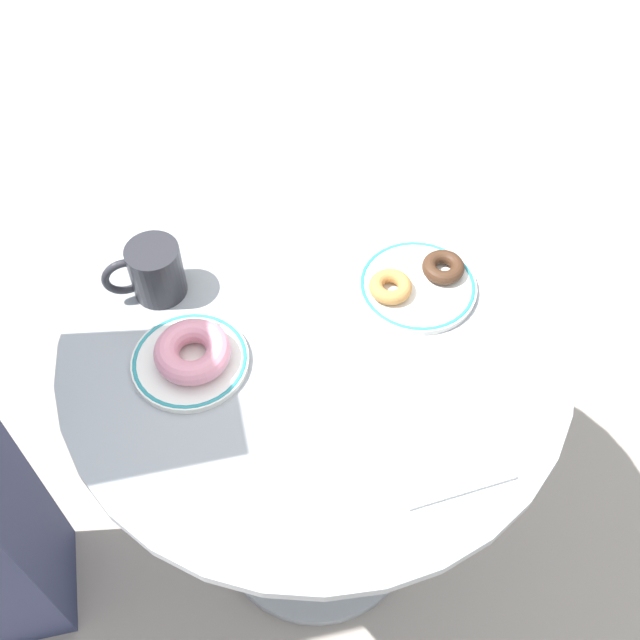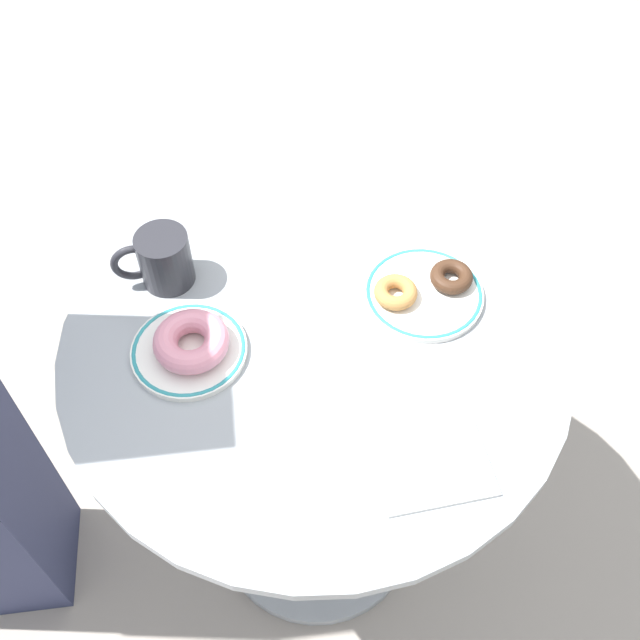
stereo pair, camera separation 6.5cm
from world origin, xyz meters
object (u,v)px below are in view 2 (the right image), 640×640
object	(u,v)px
plate_right	(424,293)
paper_napkin	(433,467)
cafe_table	(316,419)
plate_left	(189,350)
donut_pink_frosted	(191,341)
donut_chocolate	(451,277)
donut_old_fashioned	(396,292)
coffee_mug	(162,259)

from	to	relation	value
plate_right	paper_napkin	xyz separation A→B (m)	(-0.11, -0.27, -0.00)
cafe_table	paper_napkin	world-z (taller)	paper_napkin
plate_left	donut_pink_frosted	bearing A→B (deg)	-28.30
plate_right	paper_napkin	bearing A→B (deg)	-111.19
donut_chocolate	donut_old_fashioned	xyz separation A→B (m)	(-0.09, -0.00, 0.00)
plate_right	donut_old_fashioned	world-z (taller)	donut_old_fashioned
cafe_table	coffee_mug	distance (m)	0.39
plate_left	donut_old_fashioned	xyz separation A→B (m)	(0.32, -0.01, 0.02)
donut_chocolate	donut_old_fashioned	distance (m)	0.09
donut_chocolate	donut_old_fashioned	world-z (taller)	same
donut_old_fashioned	paper_napkin	xyz separation A→B (m)	(-0.06, -0.28, -0.02)
cafe_table	donut_old_fashioned	size ratio (longest dim) A/B	11.47
donut_chocolate	paper_napkin	world-z (taller)	donut_chocolate
plate_left	donut_old_fashioned	distance (m)	0.32
cafe_table	plate_left	distance (m)	0.31
plate_right	donut_old_fashioned	xyz separation A→B (m)	(-0.05, 0.00, 0.02)
plate_left	plate_right	size ratio (longest dim) A/B	0.93
coffee_mug	paper_napkin	bearing A→B (deg)	-58.77
donut_old_fashioned	cafe_table	bearing A→B (deg)	-170.04
plate_right	coffee_mug	distance (m)	0.41
donut_chocolate	paper_napkin	bearing A→B (deg)	-118.73
donut_chocolate	paper_napkin	size ratio (longest dim) A/B	0.44
plate_right	donut_chocolate	distance (m)	0.05
donut_chocolate	donut_old_fashioned	bearing A→B (deg)	-179.35
plate_left	paper_napkin	bearing A→B (deg)	-47.40
paper_napkin	donut_chocolate	bearing A→B (deg)	61.27
cafe_table	coffee_mug	size ratio (longest dim) A/B	6.20
donut_old_fashioned	plate_right	bearing A→B (deg)	-4.93
plate_right	donut_chocolate	world-z (taller)	donut_chocolate
cafe_table	donut_old_fashioned	xyz separation A→B (m)	(0.14, 0.02, 0.27)
cafe_table	donut_old_fashioned	distance (m)	0.30
donut_pink_frosted	coffee_mug	bearing A→B (deg)	92.92
plate_left	donut_old_fashioned	bearing A→B (deg)	-1.38
donut_old_fashioned	donut_chocolate	bearing A→B (deg)	0.65
donut_pink_frosted	coffee_mug	distance (m)	0.15
plate_right	coffee_mug	size ratio (longest dim) A/B	1.50
plate_right	donut_pink_frosted	world-z (taller)	donut_pink_frosted
donut_chocolate	paper_napkin	xyz separation A→B (m)	(-0.15, -0.28, -0.02)
plate_left	donut_chocolate	xyz separation A→B (m)	(0.41, -0.01, 0.02)
donut_pink_frosted	plate_right	bearing A→B (deg)	-1.37
plate_left	donut_pink_frosted	world-z (taller)	donut_pink_frosted
cafe_table	coffee_mug	xyz separation A→B (m)	(-0.19, 0.18, 0.29)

